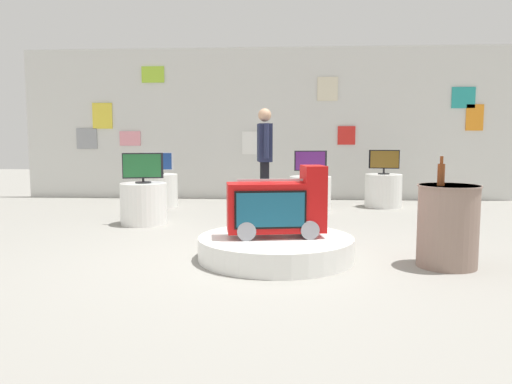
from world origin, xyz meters
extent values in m
plane|color=gray|center=(0.00, 0.00, 0.00)|extent=(30.00, 30.00, 0.00)
cube|color=silver|center=(0.00, 5.33, 1.58)|extent=(10.28, 0.10, 3.15)
cube|color=yellow|center=(-3.47, 5.26, 1.76)|extent=(0.43, 0.02, 0.54)
cube|color=gray|center=(-3.83, 5.26, 1.28)|extent=(0.45, 0.02, 0.44)
cube|color=#9ECC33|center=(-2.35, 5.26, 2.62)|extent=(0.48, 0.02, 0.34)
cube|color=red|center=(1.70, 5.26, 1.34)|extent=(0.36, 0.02, 0.38)
cube|color=teal|center=(4.04, 5.26, 2.10)|extent=(0.47, 0.02, 0.42)
cube|color=white|center=(-0.24, 5.26, 1.19)|extent=(0.47, 0.02, 0.48)
cube|color=beige|center=(1.30, 5.26, 2.29)|extent=(0.42, 0.02, 0.48)
cube|color=pink|center=(-2.88, 5.26, 1.28)|extent=(0.45, 0.02, 0.30)
cube|color=orange|center=(4.28, 5.26, 1.70)|extent=(0.35, 0.02, 0.53)
cylinder|color=white|center=(0.36, 0.02, 0.12)|extent=(1.64, 1.64, 0.24)
cylinder|color=gray|center=(0.04, -0.04, 0.33)|extent=(0.26, 0.44, 0.19)
cylinder|color=gray|center=(0.68, 0.07, 0.33)|extent=(0.26, 0.44, 0.19)
cube|color=#B70F0F|center=(0.36, 0.02, 0.55)|extent=(1.07, 0.53, 0.51)
cube|color=#B70F0F|center=(0.75, 0.08, 0.90)|extent=(0.28, 0.40, 0.18)
cube|color=black|center=(0.31, -0.19, 0.55)|extent=(0.73, 0.14, 0.39)
cube|color=navy|center=(0.31, -0.19, 0.55)|extent=(0.69, 0.14, 0.35)
cube|color=#B2B2B7|center=(0.36, 0.02, 0.84)|extent=(0.81, 0.17, 0.02)
cylinder|color=white|center=(-1.66, 2.05, 0.31)|extent=(0.69, 0.69, 0.61)
cylinder|color=black|center=(-1.66, 2.05, 0.62)|extent=(0.24, 0.24, 0.02)
cylinder|color=black|center=(-1.66, 2.05, 0.66)|extent=(0.04, 0.04, 0.05)
cube|color=black|center=(-1.66, 2.05, 0.87)|extent=(0.58, 0.18, 0.38)
cube|color=#1E5B2D|center=(-1.66, 2.03, 0.87)|extent=(0.53, 0.15, 0.34)
cylinder|color=white|center=(2.27, 4.16, 0.31)|extent=(0.68, 0.68, 0.61)
cylinder|color=black|center=(2.27, 4.16, 0.62)|extent=(0.21, 0.21, 0.02)
cylinder|color=black|center=(2.27, 4.16, 0.68)|extent=(0.04, 0.04, 0.09)
cube|color=black|center=(2.27, 4.16, 0.89)|extent=(0.55, 0.13, 0.35)
cube|color=brown|center=(2.28, 4.14, 0.89)|extent=(0.50, 0.10, 0.31)
cylinder|color=white|center=(-1.91, 3.91, 0.31)|extent=(0.68, 0.68, 0.61)
cylinder|color=black|center=(-1.91, 3.91, 0.62)|extent=(0.18, 0.18, 0.02)
cylinder|color=black|center=(-1.91, 3.91, 0.66)|extent=(0.04, 0.04, 0.05)
cube|color=silver|center=(-1.91, 3.91, 0.85)|extent=(0.53, 0.18, 0.34)
cube|color=navy|center=(-1.91, 3.89, 0.85)|extent=(0.48, 0.14, 0.30)
cylinder|color=white|center=(0.89, 3.52, 0.31)|extent=(0.72, 0.72, 0.61)
cylinder|color=black|center=(0.89, 3.52, 0.62)|extent=(0.19, 0.19, 0.02)
cylinder|color=black|center=(0.89, 3.52, 0.68)|extent=(0.04, 0.04, 0.08)
cube|color=black|center=(0.89, 3.52, 0.89)|extent=(0.57, 0.19, 0.35)
cube|color=#561E6B|center=(0.88, 3.50, 0.89)|extent=(0.52, 0.16, 0.31)
cylinder|color=gray|center=(2.07, -0.20, 0.41)|extent=(0.58, 0.58, 0.82)
cylinder|color=gray|center=(2.07, -0.20, 0.81)|extent=(0.60, 0.60, 0.02)
cylinder|color=brown|center=(1.97, -0.26, 0.92)|extent=(0.07, 0.07, 0.21)
cylinder|color=brown|center=(1.97, -0.26, 1.06)|extent=(0.03, 0.03, 0.07)
cylinder|color=black|center=(0.15, 2.29, 0.46)|extent=(0.12, 0.12, 0.92)
cylinder|color=black|center=(0.12, 2.49, 0.46)|extent=(0.12, 0.12, 0.92)
cube|color=#1E233F|center=(0.13, 2.39, 1.21)|extent=(0.25, 0.41, 0.57)
sphere|color=tan|center=(0.13, 2.39, 1.63)|extent=(0.20, 0.20, 0.20)
cylinder|color=#1E233F|center=(0.17, 2.15, 1.24)|extent=(0.08, 0.08, 0.52)
cylinder|color=#1E233F|center=(0.10, 2.63, 1.24)|extent=(0.08, 0.08, 0.52)
camera|label=1|loc=(0.48, -5.10, 1.26)|focal=34.50mm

